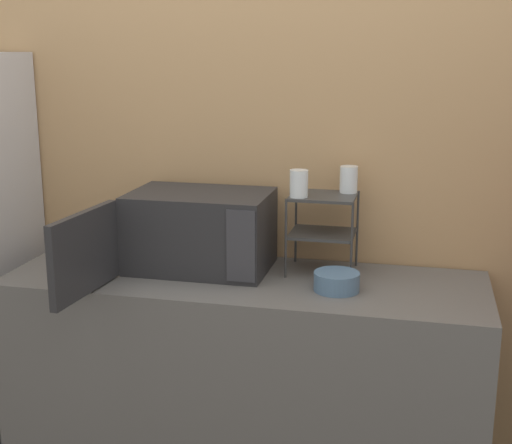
{
  "coord_description": "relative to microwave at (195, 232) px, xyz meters",
  "views": [
    {
      "loc": [
        0.69,
        -2.35,
        1.81
      ],
      "look_at": [
        0.04,
        0.35,
        1.12
      ],
      "focal_mm": 50.0,
      "sensor_mm": 36.0,
      "label": 1
    }
  ],
  "objects": [
    {
      "name": "microwave",
      "position": [
        0.0,
        0.0,
        0.0
      ],
      "size": [
        0.64,
        0.84,
        0.33
      ],
      "color": "#262628",
      "rests_on": "counter"
    },
    {
      "name": "bowl",
      "position": [
        0.61,
        -0.13,
        -0.13
      ],
      "size": [
        0.18,
        0.18,
        0.07
      ],
      "color": "slate",
      "rests_on": "counter"
    },
    {
      "name": "counter",
      "position": [
        0.23,
        -0.06,
        -0.61
      ],
      "size": [
        1.95,
        0.64,
        0.89
      ],
      "color": "#595654",
      "rests_on": "ground_plane"
    },
    {
      "name": "wall_back",
      "position": [
        0.23,
        0.29,
        0.25
      ],
      "size": [
        8.0,
        0.06,
        2.6
      ],
      "color": "tan",
      "rests_on": "ground_plane"
    },
    {
      "name": "dish_rack",
      "position": [
        0.52,
        0.09,
        0.07
      ],
      "size": [
        0.27,
        0.24,
        0.33
      ],
      "color": "#333333",
      "rests_on": "counter"
    },
    {
      "name": "glass_back_right",
      "position": [
        0.62,
        0.16,
        0.22
      ],
      "size": [
        0.07,
        0.07,
        0.11
      ],
      "color": "silver",
      "rests_on": "dish_rack"
    },
    {
      "name": "glass_front_left",
      "position": [
        0.43,
        0.03,
        0.22
      ],
      "size": [
        0.07,
        0.07,
        0.11
      ],
      "color": "silver",
      "rests_on": "dish_rack"
    }
  ]
}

